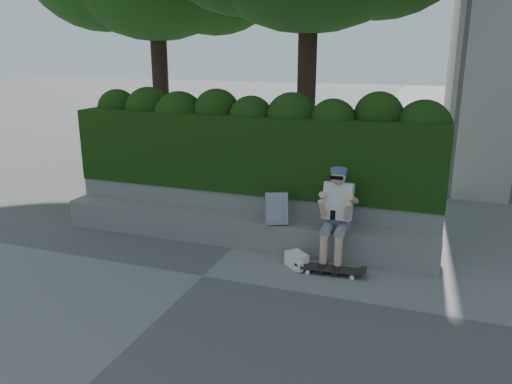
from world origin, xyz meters
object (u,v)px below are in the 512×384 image
at_px(person, 337,212).
at_px(skateboard, 330,269).
at_px(backpack_ground, 297,260).
at_px(backpack_plaid, 277,208).

distance_m(person, skateboard, 0.80).
height_order(skateboard, backpack_ground, backpack_ground).
bearing_deg(backpack_plaid, skateboard, -51.97).
relative_size(person, backpack_ground, 4.46).
xyz_separation_m(skateboard, backpack_plaid, (-0.93, 0.50, 0.61)).
bearing_deg(skateboard, person, 89.73).
height_order(backpack_plaid, backpack_ground, backpack_plaid).
bearing_deg(backpack_ground, skateboard, 33.49).
xyz_separation_m(person, backpack_ground, (-0.47, -0.34, -0.65)).
height_order(skateboard, backpack_plaid, backpack_plaid).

